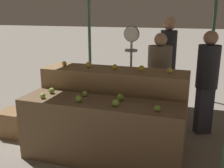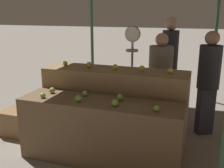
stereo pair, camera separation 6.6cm
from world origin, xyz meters
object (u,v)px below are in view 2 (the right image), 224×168
produce_scale (132,57)px  person_vendor_at_scale (160,75)px  wooden_crate_side (16,122)px  person_customer_right (209,76)px  person_customer_left (170,58)px

produce_scale → person_vendor_at_scale: size_ratio=1.07×
wooden_crate_side → person_customer_right: bearing=19.3°
wooden_crate_side → person_customer_left: bearing=38.3°
person_customer_left → person_vendor_at_scale: bearing=114.8°
produce_scale → person_customer_left: person_customer_left is taller
person_customer_left → wooden_crate_side: bearing=67.8°
person_customer_right → wooden_crate_side: person_customer_right is taller
produce_scale → person_customer_right: produce_scale is taller
person_customer_left → person_customer_right: size_ratio=1.11×
produce_scale → person_vendor_at_scale: 0.57m
person_vendor_at_scale → person_customer_left: (0.06, 0.68, 0.18)m
produce_scale → person_customer_right: size_ratio=1.04×
person_customer_left → wooden_crate_side: (-2.18, -1.72, -0.89)m
person_customer_left → person_customer_right: 1.01m
person_vendor_at_scale → wooden_crate_side: (-2.12, -1.04, -0.70)m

